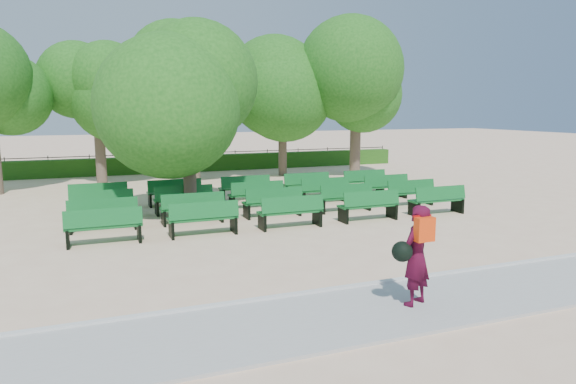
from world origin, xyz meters
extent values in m
plane|color=beige|center=(0.00, 0.00, 0.00)|extent=(120.00, 120.00, 0.00)
cube|color=#AEADA9|center=(0.00, -7.40, 0.03)|extent=(30.00, 2.20, 0.06)
cube|color=silver|center=(0.00, -6.25, 0.05)|extent=(30.00, 0.12, 0.10)
cube|color=#275D17|center=(0.00, 14.00, 0.45)|extent=(26.00, 0.70, 0.90)
cube|color=#126727|center=(0.46, 1.62, 0.48)|extent=(1.96, 0.66, 0.06)
cube|color=#126727|center=(0.46, 1.40, 0.75)|extent=(1.93, 0.27, 0.45)
cylinder|color=brown|center=(-1.98, 1.98, 1.39)|extent=(0.42, 0.42, 2.79)
ellipsoid|color=#276D1D|center=(-1.98, 1.98, 3.99)|extent=(4.36, 4.36, 3.92)
imported|color=#430920|center=(0.21, -7.45, 0.96)|extent=(0.77, 0.66, 1.79)
cube|color=#FF400D|center=(0.21, -7.65, 1.47)|extent=(0.33, 0.17, 0.42)
sphere|color=black|center=(-0.12, -7.51, 1.08)|extent=(0.36, 0.36, 0.36)
camera|label=1|loc=(-5.05, -14.73, 3.50)|focal=32.00mm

